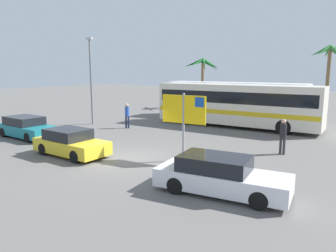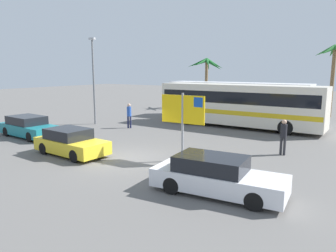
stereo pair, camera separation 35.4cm
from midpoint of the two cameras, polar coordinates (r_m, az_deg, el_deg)
The scene contains 12 objects.
ground at distance 15.74m, azimuth -8.05°, elevation -5.78°, with size 120.00×120.00×0.00m, color #605E5B.
bus_front_coach at distance 24.41m, azimuth 11.56°, elevation 3.98°, with size 12.10×2.44×3.17m.
bus_rear_coach at distance 28.05m, azimuth 11.08°, elevation 4.75°, with size 12.10×2.44×3.17m.
ferry_sign at distance 14.76m, azimuth 2.27°, elevation 2.48°, with size 2.20×0.18×3.20m.
car_teal at distance 22.30m, azimuth -24.27°, elevation -0.23°, with size 4.60×2.00×1.32m.
car_white at distance 11.34m, azimuth 8.30°, elevation -8.72°, with size 4.71×2.11×1.32m.
car_yellow at distance 16.87m, azimuth -17.49°, elevation -2.86°, with size 4.06×1.92×1.32m.
pedestrian_crossing_lot at distance 23.67m, azimuth -7.69°, elevation 2.19°, with size 0.32×0.32×1.82m.
pedestrian_by_bus at distance 17.12m, azimuth 19.20°, elevation -1.28°, with size 0.32×0.32×1.81m.
lamp_post_left_side at distance 25.70m, azimuth -13.92°, elevation 8.35°, with size 0.56×0.20×6.65m.
palm_tree_seaside at distance 36.30m, azimuth 5.86°, elevation 10.40°, with size 4.09×4.14×5.51m.
palm_tree_inland at distance 32.45m, azimuth 26.48°, elevation 10.63°, with size 3.39×3.24×6.42m.
Camera 1 is at (9.80, -11.54, 4.25)m, focal length 34.33 mm.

